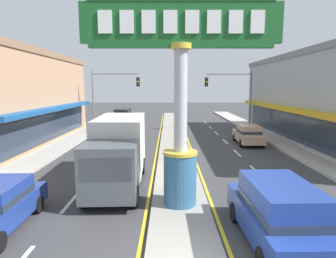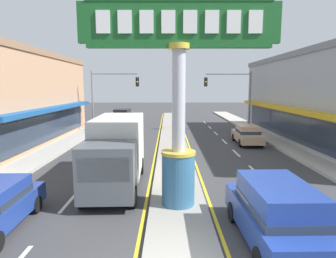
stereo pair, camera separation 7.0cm
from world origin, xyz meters
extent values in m
cube|color=gray|center=(0.00, 18.00, 0.07)|extent=(2.18, 52.00, 0.14)
cube|color=#ADA89E|center=(-8.87, 16.00, 0.09)|extent=(2.36, 60.00, 0.18)
cube|color=#ADA89E|center=(8.87, 16.00, 0.09)|extent=(2.36, 60.00, 0.18)
cube|color=silver|center=(-4.39, 4.80, 0.00)|extent=(0.14, 2.20, 0.01)
cube|color=silver|center=(-4.39, 9.20, 0.00)|extent=(0.14, 2.20, 0.01)
cube|color=silver|center=(-4.39, 13.60, 0.00)|extent=(0.14, 2.20, 0.01)
cube|color=silver|center=(-4.39, 18.00, 0.00)|extent=(0.14, 2.20, 0.01)
cube|color=silver|center=(-4.39, 22.40, 0.00)|extent=(0.14, 2.20, 0.01)
cube|color=silver|center=(-4.39, 26.80, 0.00)|extent=(0.14, 2.20, 0.01)
cube|color=silver|center=(-4.39, 31.20, 0.00)|extent=(0.14, 2.20, 0.01)
cube|color=silver|center=(4.39, 4.80, 0.00)|extent=(0.14, 2.20, 0.01)
cube|color=silver|center=(4.39, 9.20, 0.00)|extent=(0.14, 2.20, 0.01)
cube|color=silver|center=(4.39, 13.60, 0.00)|extent=(0.14, 2.20, 0.01)
cube|color=silver|center=(4.39, 18.00, 0.00)|extent=(0.14, 2.20, 0.01)
cube|color=silver|center=(4.39, 22.40, 0.00)|extent=(0.14, 2.20, 0.01)
cube|color=silver|center=(4.39, 26.80, 0.00)|extent=(0.14, 2.20, 0.01)
cube|color=silver|center=(4.39, 31.20, 0.00)|extent=(0.14, 2.20, 0.01)
cube|color=yellow|center=(-1.27, 18.00, 0.00)|extent=(0.12, 52.00, 0.01)
cube|color=yellow|center=(1.27, 18.00, 0.00)|extent=(0.12, 52.00, 0.01)
cylinder|color=#33668C|center=(0.00, 4.29, 1.12)|extent=(1.25, 1.25, 1.95)
cylinder|color=gold|center=(0.00, 4.29, 2.15)|extent=(1.31, 1.31, 0.12)
cylinder|color=#B7B7BC|center=(0.00, 4.29, 4.11)|extent=(0.49, 0.49, 4.04)
cylinder|color=gold|center=(0.00, 4.29, 6.03)|extent=(0.79, 0.79, 0.20)
cube|color=#195623|center=(0.00, 4.29, 6.84)|extent=(7.15, 0.24, 1.42)
cube|color=#195623|center=(0.00, 4.29, 6.05)|extent=(6.57, 0.29, 0.16)
cube|color=white|center=(-2.66, 4.14, 6.84)|extent=(0.49, 0.06, 0.78)
cube|color=white|center=(-1.90, 4.14, 6.84)|extent=(0.49, 0.06, 0.78)
cube|color=white|center=(-1.14, 4.14, 6.84)|extent=(0.49, 0.06, 0.78)
cube|color=white|center=(-0.38, 4.14, 6.84)|extent=(0.49, 0.06, 0.78)
cube|color=white|center=(0.38, 4.14, 6.84)|extent=(0.49, 0.06, 0.78)
cube|color=white|center=(1.14, 4.14, 6.84)|extent=(0.49, 0.06, 0.78)
cube|color=white|center=(1.90, 4.14, 6.84)|extent=(0.49, 0.06, 0.78)
cube|color=white|center=(2.66, 4.14, 6.84)|extent=(0.49, 0.06, 0.78)
cube|color=#195193|center=(-9.25, 16.52, 2.93)|extent=(0.90, 16.37, 0.30)
cube|color=#283342|center=(-9.66, 16.52, 1.50)|extent=(0.08, 15.80, 2.00)
cube|color=gold|center=(8.85, 17.62, 2.90)|extent=(0.90, 19.46, 0.30)
cube|color=#283342|center=(9.26, 17.62, 1.50)|extent=(0.08, 18.77, 2.00)
cylinder|color=slate|center=(-8.09, 23.51, 3.10)|extent=(0.16, 0.16, 6.20)
cylinder|color=slate|center=(-5.78, 23.51, 5.90)|extent=(4.62, 0.12, 0.12)
cube|color=black|center=(-3.47, 23.35, 5.09)|extent=(0.32, 0.24, 0.92)
sphere|color=black|center=(-3.47, 23.21, 5.39)|extent=(0.17, 0.17, 0.17)
sphere|color=yellow|center=(-3.47, 23.21, 5.09)|extent=(0.17, 0.17, 0.17)
sphere|color=black|center=(-3.47, 23.21, 4.79)|extent=(0.17, 0.17, 0.17)
cylinder|color=slate|center=(8.09, 24.01, 3.10)|extent=(0.16, 0.16, 6.20)
cylinder|color=slate|center=(5.78, 24.01, 5.90)|extent=(4.62, 0.12, 0.12)
cube|color=black|center=(3.47, 23.85, 5.09)|extent=(0.32, 0.24, 0.92)
sphere|color=black|center=(3.47, 23.71, 5.39)|extent=(0.17, 0.17, 0.17)
sphere|color=yellow|center=(3.47, 23.71, 5.09)|extent=(0.17, 0.17, 0.17)
sphere|color=black|center=(3.47, 23.71, 4.79)|extent=(0.17, 0.17, 0.17)
cube|color=navy|center=(2.74, 1.66, 0.70)|extent=(2.00, 4.64, 0.80)
cube|color=navy|center=(2.75, 1.48, 1.50)|extent=(1.73, 2.89, 0.80)
cube|color=#283342|center=(2.75, 1.48, 1.22)|extent=(1.77, 2.92, 0.24)
cylinder|color=black|center=(1.84, 3.07, 0.34)|extent=(0.23, 0.68, 0.68)
cylinder|color=black|center=(3.59, 3.11, 0.34)|extent=(0.23, 0.68, 0.68)
cube|color=tan|center=(6.04, 17.00, 0.60)|extent=(1.90, 4.35, 0.66)
cube|color=tan|center=(6.04, 16.83, 1.23)|extent=(1.62, 2.20, 0.60)
cube|color=#283342|center=(6.04, 16.83, 1.05)|extent=(1.65, 2.22, 0.24)
cylinder|color=black|center=(5.28, 18.36, 0.31)|extent=(0.24, 0.63, 0.62)
cylinder|color=black|center=(6.89, 18.31, 0.31)|extent=(0.24, 0.63, 0.62)
cylinder|color=black|center=(5.19, 15.70, 0.31)|extent=(0.24, 0.63, 0.62)
cylinder|color=black|center=(6.81, 15.65, 0.31)|extent=(0.24, 0.63, 0.62)
cube|color=black|center=(-6.04, 29.39, 0.70)|extent=(2.05, 4.66, 0.80)
cube|color=black|center=(-6.04, 29.57, 1.50)|extent=(1.77, 2.91, 0.80)
cube|color=#283342|center=(-6.04, 29.57, 1.22)|extent=(1.81, 2.94, 0.24)
cylinder|color=black|center=(-5.22, 27.93, 0.34)|extent=(0.24, 0.69, 0.68)
cylinder|color=black|center=(-6.96, 27.99, 0.34)|extent=(0.24, 0.69, 0.68)
cylinder|color=black|center=(-5.12, 30.78, 0.34)|extent=(0.24, 0.69, 0.68)
cylinder|color=black|center=(-6.87, 30.84, 0.34)|extent=(0.24, 0.69, 0.68)
cube|color=#4C5156|center=(-2.70, 4.47, 1.41)|extent=(2.17, 2.08, 2.10)
cube|color=#283342|center=(-2.67, 3.51, 1.71)|extent=(1.85, 0.15, 0.90)
cube|color=silver|center=(-2.84, 7.96, 1.82)|extent=(2.38, 4.88, 2.60)
cylinder|color=black|center=(-1.73, 4.30, 0.42)|extent=(0.29, 0.85, 0.84)
cylinder|color=black|center=(-3.66, 4.23, 0.42)|extent=(0.29, 0.85, 0.84)
cylinder|color=black|center=(-1.85, 8.72, 0.42)|extent=(0.29, 0.85, 0.84)
cylinder|color=black|center=(-3.87, 8.65, 0.42)|extent=(0.29, 0.85, 0.84)
cylinder|color=black|center=(-5.26, 3.80, 0.31)|extent=(0.23, 0.62, 0.62)
camera|label=1|loc=(-0.46, -6.48, 4.60)|focal=31.38mm
camera|label=2|loc=(-0.39, -6.48, 4.60)|focal=31.38mm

